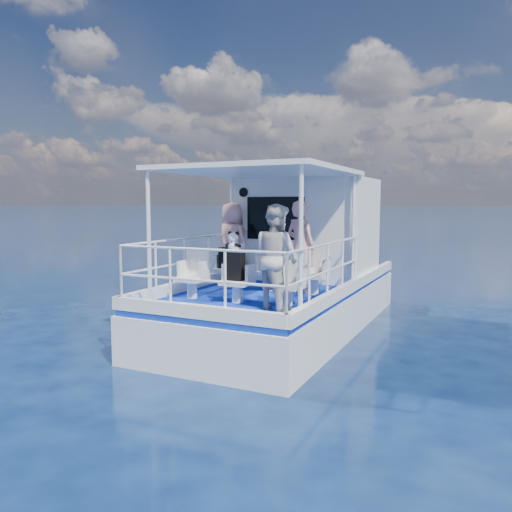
{
  "coord_description": "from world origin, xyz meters",
  "views": [
    {
      "loc": [
        3.86,
        -8.4,
        2.54
      ],
      "look_at": [
        0.01,
        -0.4,
        1.62
      ],
      "focal_mm": 35.0,
      "sensor_mm": 36.0,
      "label": 1
    }
  ],
  "objects_px": {
    "passenger_stbd_aft": "(276,257)",
    "backpack_center": "(234,266)",
    "panda": "(234,242)",
    "passenger_port_fwd": "(232,242)"
  },
  "relations": [
    {
      "from": "passenger_stbd_aft",
      "to": "backpack_center",
      "type": "xyz_separation_m",
      "value": [
        -0.84,
        0.19,
        -0.21
      ]
    },
    {
      "from": "panda",
      "to": "backpack_center",
      "type": "bearing_deg",
      "value": 51.36
    },
    {
      "from": "passenger_stbd_aft",
      "to": "passenger_port_fwd",
      "type": "bearing_deg",
      "value": -22.56
    },
    {
      "from": "passenger_port_fwd",
      "to": "backpack_center",
      "type": "relative_size",
      "value": 3.54
    },
    {
      "from": "passenger_stbd_aft",
      "to": "backpack_center",
      "type": "height_order",
      "value": "passenger_stbd_aft"
    },
    {
      "from": "passenger_stbd_aft",
      "to": "panda",
      "type": "xyz_separation_m",
      "value": [
        -0.85,
        0.18,
        0.2
      ]
    },
    {
      "from": "passenger_port_fwd",
      "to": "passenger_stbd_aft",
      "type": "xyz_separation_m",
      "value": [
        2.06,
        -2.36,
        -0.02
      ]
    },
    {
      "from": "passenger_port_fwd",
      "to": "passenger_stbd_aft",
      "type": "bearing_deg",
      "value": 149.81
    },
    {
      "from": "passenger_stbd_aft",
      "to": "backpack_center",
      "type": "bearing_deg",
      "value": 13.49
    },
    {
      "from": "passenger_stbd_aft",
      "to": "backpack_center",
      "type": "distance_m",
      "value": 0.89
    }
  ]
}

